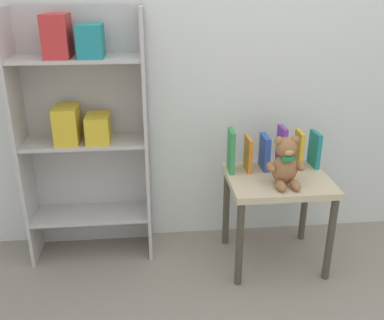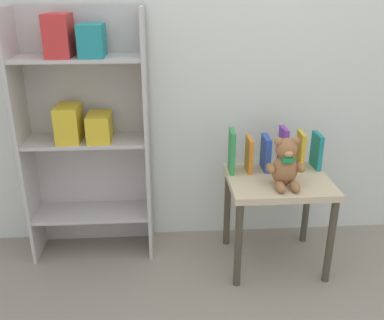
# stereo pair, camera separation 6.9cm
# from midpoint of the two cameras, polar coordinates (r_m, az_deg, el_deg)

# --- Properties ---
(wall_back) EXTENTS (4.80, 0.06, 2.50)m
(wall_back) POSITION_cam_midpoint_polar(r_m,az_deg,el_deg) (2.53, 6.97, 16.30)
(wall_back) COLOR silver
(wall_back) RESTS_ON ground_plane
(bookshelf_side) EXTENTS (0.69, 0.27, 1.41)m
(bookshelf_side) POSITION_cam_midpoint_polar(r_m,az_deg,el_deg) (2.44, -15.07, 4.83)
(bookshelf_side) COLOR #BCB7B2
(bookshelf_side) RESTS_ON ground_plane
(display_table) EXTENTS (0.55, 0.46, 0.53)m
(display_table) POSITION_cam_midpoint_polar(r_m,az_deg,el_deg) (2.42, 10.51, -4.15)
(display_table) COLOR beige
(display_table) RESTS_ON ground_plane
(teddy_bear) EXTENTS (0.20, 0.18, 0.26)m
(teddy_bear) POSITION_cam_midpoint_polar(r_m,az_deg,el_deg) (2.26, 11.50, -0.40)
(teddy_bear) COLOR #99663D
(teddy_bear) RESTS_ON display_table
(book_standing_green) EXTENTS (0.03, 0.13, 0.24)m
(book_standing_green) POSITION_cam_midpoint_polar(r_m,az_deg,el_deg) (2.38, 4.41, 1.23)
(book_standing_green) COLOR #33934C
(book_standing_green) RESTS_ON display_table
(book_standing_orange) EXTENTS (0.02, 0.14, 0.19)m
(book_standing_orange) POSITION_cam_midpoint_polar(r_m,az_deg,el_deg) (2.41, 6.68, 0.81)
(book_standing_orange) COLOR orange
(book_standing_orange) RESTS_ON display_table
(book_standing_blue) EXTENTS (0.03, 0.14, 0.19)m
(book_standing_blue) POSITION_cam_midpoint_polar(r_m,az_deg,el_deg) (2.45, 8.85, 1.03)
(book_standing_blue) COLOR #2D51B7
(book_standing_blue) RESTS_ON display_table
(book_standing_purple) EXTENTS (0.03, 0.12, 0.24)m
(book_standing_purple) POSITION_cam_midpoint_polar(r_m,az_deg,el_deg) (2.48, 11.05, 1.67)
(book_standing_purple) COLOR purple
(book_standing_purple) RESTS_ON display_table
(book_standing_yellow) EXTENTS (0.03, 0.13, 0.22)m
(book_standing_yellow) POSITION_cam_midpoint_polar(r_m,az_deg,el_deg) (2.50, 13.27, 1.37)
(book_standing_yellow) COLOR gold
(book_standing_yellow) RESTS_ON display_table
(book_standing_teal) EXTENTS (0.03, 0.13, 0.20)m
(book_standing_teal) POSITION_cam_midpoint_polar(r_m,az_deg,el_deg) (2.54, 15.28, 1.39)
(book_standing_teal) COLOR teal
(book_standing_teal) RESTS_ON display_table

